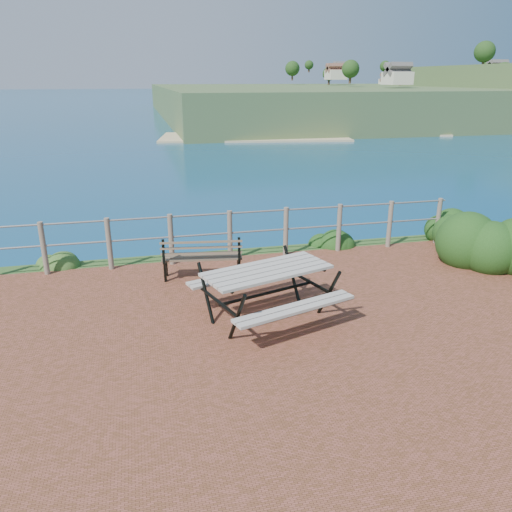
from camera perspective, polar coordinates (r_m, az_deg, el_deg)
The scene contains 9 objects.
ground at distance 7.04m, azimuth 2.16°, elevation -9.65°, with size 10.00×7.00×0.12m, color brown.
ocean at distance 205.94m, azimuth -13.62°, elevation 18.22°, with size 1200.00×1200.00×0.00m, color #145F78.
safety_railing at distance 9.84m, azimuth -3.00°, elevation 2.67°, with size 9.40×0.10×1.00m.
picnic_table at distance 7.41m, azimuth 1.29°, elevation -3.71°, with size 2.02×1.56×0.79m.
park_bench at distance 8.97m, azimuth -6.21°, elevation 0.60°, with size 1.46×0.55×0.80m.
shrub_right_front at distance 10.61m, azimuth 25.71°, elevation -1.31°, with size 1.32×1.32×1.88m, color #1C3E13.
shrub_right_edge at distance 12.04m, azimuth 21.46°, elevation 1.64°, with size 0.96×0.96×1.38m, color #1C3E13.
shrub_lip_west at distance 10.54m, azimuth -22.21°, elevation -0.93°, with size 0.67×0.67×0.37m, color #2F5921.
shrub_lip_east at distance 11.03m, azimuth 8.96°, elevation 1.23°, with size 0.88×0.88×0.66m, color #1C3E13.
Camera 1 is at (-1.67, -5.91, 3.45)m, focal length 35.00 mm.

